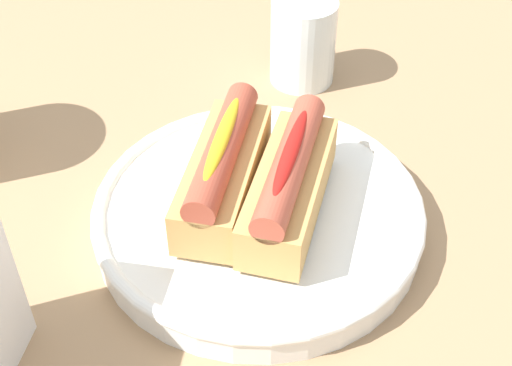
{
  "coord_description": "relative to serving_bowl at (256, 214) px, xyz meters",
  "views": [
    {
      "loc": [
        -0.4,
        -0.14,
        0.44
      ],
      "look_at": [
        0.01,
        0.0,
        0.05
      ],
      "focal_mm": 50.8,
      "sensor_mm": 36.0,
      "label": 1
    }
  ],
  "objects": [
    {
      "name": "water_glass",
      "position": [
        0.23,
        0.03,
        0.02
      ],
      "size": [
        0.07,
        0.07,
        0.09
      ],
      "color": "white",
      "rests_on": "ground_plane"
    },
    {
      "name": "hotdog_front",
      "position": [
        0.0,
        -0.03,
        0.04
      ],
      "size": [
        0.15,
        0.06,
        0.06
      ],
      "color": "tan",
      "rests_on": "serving_bowl"
    },
    {
      "name": "ground_plane",
      "position": [
        -0.01,
        -0.0,
        -0.02
      ],
      "size": [
        2.4,
        2.4,
        0.0
      ],
      "primitive_type": "plane",
      "color": "#9E7A56"
    },
    {
      "name": "serving_bowl",
      "position": [
        0.0,
        0.0,
        0.0
      ],
      "size": [
        0.27,
        0.27,
        0.03
      ],
      "color": "white",
      "rests_on": "ground_plane"
    },
    {
      "name": "hotdog_back",
      "position": [
        -0.0,
        0.03,
        0.04
      ],
      "size": [
        0.16,
        0.07,
        0.06
      ],
      "color": "tan",
      "rests_on": "serving_bowl"
    }
  ]
}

